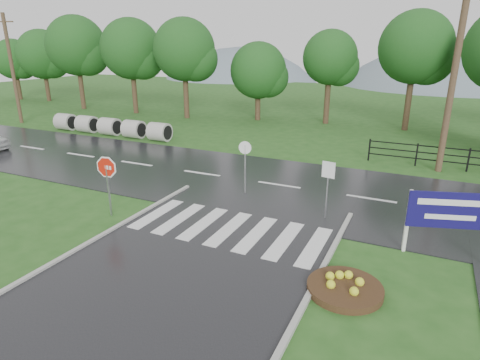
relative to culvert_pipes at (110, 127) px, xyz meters
The scene contains 14 objects.
ground 20.75m from the culvert_pipes, 46.31° to the right, with size 120.00×120.00×0.00m, color #24511B.
main_road 15.19m from the culvert_pipes, 19.24° to the right, with size 90.00×8.00×0.04m, color black.
crosswalk 17.48m from the culvert_pipes, 34.91° to the right, with size 6.50×2.80×0.02m.
fence_west 22.10m from the culvert_pipes, ahead, with size 9.58×0.08×1.20m.
hills 55.48m from the culvert_pipes, 70.39° to the left, with size 102.00×48.00×48.00m.
treeline 17.78m from the culvert_pipes, 30.42° to the left, with size 83.20×5.20×10.00m.
culvert_pipes is the anchor object (origin of this frame).
stop_sign 14.58m from the culvert_pipes, 47.61° to the right, with size 1.06×0.19×2.41m.
estate_billboard 22.81m from the culvert_pipes, 23.25° to the right, with size 2.32×0.78×2.10m.
flower_bed 22.16m from the culvert_pipes, 32.68° to the right, with size 1.93×1.93×0.39m.
reg_sign_small 18.74m from the culvert_pipes, 24.17° to the right, with size 0.48×0.10×2.17m.
reg_sign_round 14.93m from the culvert_pipes, 26.23° to the right, with size 0.53×0.11×2.30m.
utility_pole_west 10.43m from the culvert_pipes, behind, with size 1.43×0.54×8.28m.
utility_pole_east 21.20m from the culvert_pipes, ahead, with size 1.64×0.34×9.24m.
Camera 1 is at (5.65, -6.10, 6.05)m, focal length 30.00 mm.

